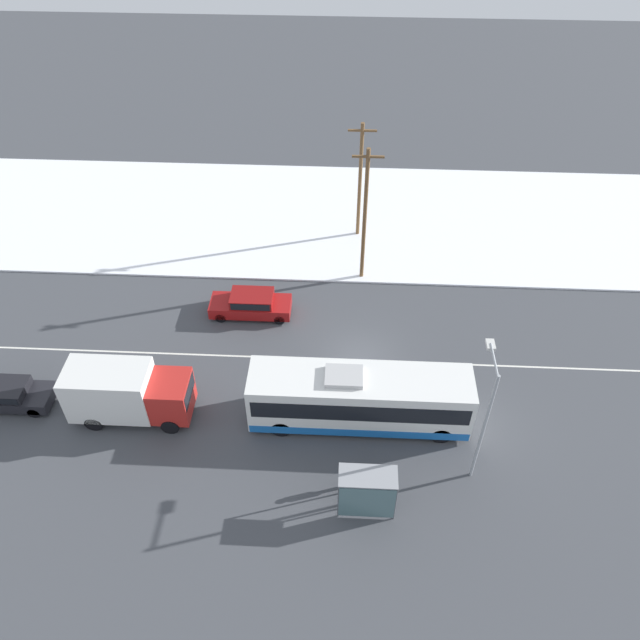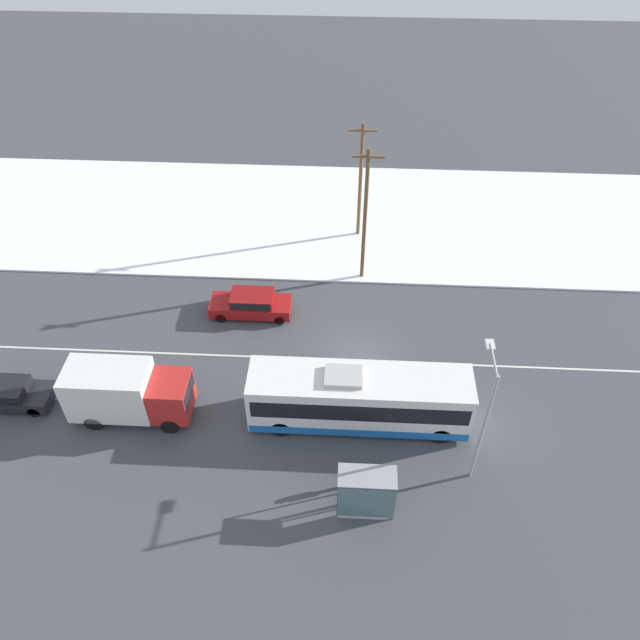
{
  "view_description": "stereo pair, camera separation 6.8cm",
  "coord_description": "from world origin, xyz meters",
  "px_view_note": "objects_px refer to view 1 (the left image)",
  "views": [
    {
      "loc": [
        -0.98,
        -24.0,
        25.13
      ],
      "look_at": [
        -2.29,
        1.7,
        1.4
      ],
      "focal_mm": 35.0,
      "sensor_mm": 36.0,
      "label": 1
    },
    {
      "loc": [
        -0.91,
        -24.0,
        25.13
      ],
      "look_at": [
        -2.29,
        1.7,
        1.4
      ],
      "focal_mm": 35.0,
      "sensor_mm": 36.0,
      "label": 2
    }
  ],
  "objects_px": {
    "pedestrian_at_stop": "(348,474)",
    "bus_shelter": "(367,491)",
    "parked_car_near_truck": "(7,394)",
    "city_bus": "(360,399)",
    "utility_pole_snowlot": "(360,180)",
    "sedan_car": "(251,303)",
    "box_truck": "(126,392)",
    "streetlamp": "(486,408)",
    "utility_pole_roadside": "(365,215)"
  },
  "relations": [
    {
      "from": "city_bus",
      "to": "utility_pole_roadside",
      "type": "height_order",
      "value": "utility_pole_roadside"
    },
    {
      "from": "pedestrian_at_stop",
      "to": "streetlamp",
      "type": "distance_m",
      "value": 6.82
    },
    {
      "from": "city_bus",
      "to": "streetlamp",
      "type": "relative_size",
      "value": 1.57
    },
    {
      "from": "city_bus",
      "to": "utility_pole_snowlot",
      "type": "bearing_deg",
      "value": 90.55
    },
    {
      "from": "bus_shelter",
      "to": "utility_pole_snowlot",
      "type": "xyz_separation_m",
      "value": [
        -0.51,
        21.43,
        2.64
      ]
    },
    {
      "from": "sedan_car",
      "to": "parked_car_near_truck",
      "type": "height_order",
      "value": "sedan_car"
    },
    {
      "from": "city_bus",
      "to": "box_truck",
      "type": "bearing_deg",
      "value": -178.78
    },
    {
      "from": "streetlamp",
      "to": "utility_pole_roadside",
      "type": "relative_size",
      "value": 0.76
    },
    {
      "from": "bus_shelter",
      "to": "utility_pole_roadside",
      "type": "relative_size",
      "value": 0.28
    },
    {
      "from": "utility_pole_roadside",
      "to": "city_bus",
      "type": "bearing_deg",
      "value": -90.65
    },
    {
      "from": "bus_shelter",
      "to": "streetlamp",
      "type": "height_order",
      "value": "streetlamp"
    },
    {
      "from": "streetlamp",
      "to": "utility_pole_snowlot",
      "type": "bearing_deg",
      "value": 106.11
    },
    {
      "from": "sedan_car",
      "to": "pedestrian_at_stop",
      "type": "relative_size",
      "value": 3.07
    },
    {
      "from": "utility_pole_roadside",
      "to": "streetlamp",
      "type": "bearing_deg",
      "value": -69.91
    },
    {
      "from": "utility_pole_roadside",
      "to": "sedan_car",
      "type": "bearing_deg",
      "value": -149.62
    },
    {
      "from": "city_bus",
      "to": "parked_car_near_truck",
      "type": "bearing_deg",
      "value": 179.53
    },
    {
      "from": "box_truck",
      "to": "city_bus",
      "type": "bearing_deg",
      "value": 1.22
    },
    {
      "from": "parked_car_near_truck",
      "to": "streetlamp",
      "type": "height_order",
      "value": "streetlamp"
    },
    {
      "from": "box_truck",
      "to": "sedan_car",
      "type": "relative_size",
      "value": 1.26
    },
    {
      "from": "parked_car_near_truck",
      "to": "pedestrian_at_stop",
      "type": "relative_size",
      "value": 2.86
    },
    {
      "from": "bus_shelter",
      "to": "city_bus",
      "type": "bearing_deg",
      "value": 93.95
    },
    {
      "from": "box_truck",
      "to": "utility_pole_snowlot",
      "type": "height_order",
      "value": "utility_pole_snowlot"
    },
    {
      "from": "parked_car_near_truck",
      "to": "utility_pole_roadside",
      "type": "relative_size",
      "value": 0.5
    },
    {
      "from": "pedestrian_at_stop",
      "to": "bus_shelter",
      "type": "relative_size",
      "value": 0.62
    },
    {
      "from": "box_truck",
      "to": "pedestrian_at_stop",
      "type": "bearing_deg",
      "value": -18.41
    },
    {
      "from": "city_bus",
      "to": "utility_pole_snowlot",
      "type": "distance_m",
      "value": 16.49
    },
    {
      "from": "parked_car_near_truck",
      "to": "streetlamp",
      "type": "bearing_deg",
      "value": -6.6
    },
    {
      "from": "city_bus",
      "to": "parked_car_near_truck",
      "type": "height_order",
      "value": "city_bus"
    },
    {
      "from": "parked_car_near_truck",
      "to": "streetlamp",
      "type": "relative_size",
      "value": 0.65
    },
    {
      "from": "pedestrian_at_stop",
      "to": "utility_pole_roadside",
      "type": "xyz_separation_m",
      "value": [
        0.6,
        15.45,
        3.73
      ]
    },
    {
      "from": "city_bus",
      "to": "utility_pole_snowlot",
      "type": "relative_size",
      "value": 1.31
    },
    {
      "from": "box_truck",
      "to": "utility_pole_snowlot",
      "type": "distance_m",
      "value": 20.2
    },
    {
      "from": "city_bus",
      "to": "pedestrian_at_stop",
      "type": "height_order",
      "value": "city_bus"
    },
    {
      "from": "sedan_car",
      "to": "utility_pole_roadside",
      "type": "bearing_deg",
      "value": -149.62
    },
    {
      "from": "parked_car_near_truck",
      "to": "pedestrian_at_stop",
      "type": "xyz_separation_m",
      "value": [
        17.52,
        -4.06,
        0.21
      ]
    },
    {
      "from": "pedestrian_at_stop",
      "to": "bus_shelter",
      "type": "height_order",
      "value": "bus_shelter"
    },
    {
      "from": "pedestrian_at_stop",
      "to": "utility_pole_roadside",
      "type": "distance_m",
      "value": 15.91
    },
    {
      "from": "pedestrian_at_stop",
      "to": "utility_pole_roadside",
      "type": "bearing_deg",
      "value": 87.78
    },
    {
      "from": "pedestrian_at_stop",
      "to": "sedan_car",
      "type": "bearing_deg",
      "value": 117.16
    },
    {
      "from": "sedan_car",
      "to": "utility_pole_snowlot",
      "type": "relative_size",
      "value": 0.58
    },
    {
      "from": "pedestrian_at_stop",
      "to": "streetlamp",
      "type": "bearing_deg",
      "value": 13.41
    },
    {
      "from": "box_truck",
      "to": "utility_pole_snowlot",
      "type": "bearing_deg",
      "value": 55.52
    },
    {
      "from": "box_truck",
      "to": "bus_shelter",
      "type": "relative_size",
      "value": 2.39
    },
    {
      "from": "streetlamp",
      "to": "utility_pole_snowlot",
      "type": "height_order",
      "value": "utility_pole_snowlot"
    },
    {
      "from": "parked_car_near_truck",
      "to": "bus_shelter",
      "type": "distance_m",
      "value": 19.12
    },
    {
      "from": "box_truck",
      "to": "parked_car_near_truck",
      "type": "xyz_separation_m",
      "value": [
        -6.49,
        0.39,
        -0.97
      ]
    },
    {
      "from": "city_bus",
      "to": "box_truck",
      "type": "distance_m",
      "value": 11.5
    },
    {
      "from": "pedestrian_at_stop",
      "to": "bus_shelter",
      "type": "xyz_separation_m",
      "value": [
        0.83,
        -1.25,
        0.71
      ]
    },
    {
      "from": "parked_car_near_truck",
      "to": "city_bus",
      "type": "bearing_deg",
      "value": -0.47
    },
    {
      "from": "city_bus",
      "to": "bus_shelter",
      "type": "bearing_deg",
      "value": -86.05
    }
  ]
}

